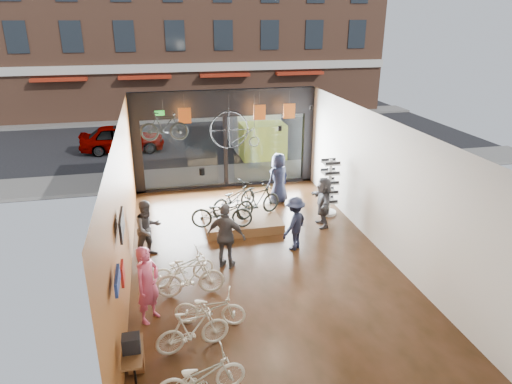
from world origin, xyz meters
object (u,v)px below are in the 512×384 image
object	(u,v)px
customer_5	(323,202)
display_bike_left	(222,213)
display_platform	(242,221)
customer_4	(278,178)
floor_bike_3	(190,277)
display_bike_right	(234,198)
customer_1	(148,229)
penny_farthing	(237,131)
floor_bike_4	(182,268)
street_car	(122,138)
customer_2	(226,236)
floor_bike_1	(193,330)
customer_0	(148,285)
box_truck	(254,125)
floor_bike_2	(210,308)
hung_bike	(164,127)
floor_bike_0	(201,376)
customer_3	(295,223)
sunglasses_rack	(329,187)
display_bike_mid	(258,201)

from	to	relation	value
customer_5	display_bike_left	bearing A→B (deg)	-83.23
display_platform	customer_4	world-z (taller)	customer_4
display_platform	customer_5	size ratio (longest dim) A/B	1.48
floor_bike_3	display_bike_right	bearing A→B (deg)	-23.85
customer_1	penny_farthing	distance (m)	5.41
floor_bike_4	customer_5	xyz separation A→B (m)	(4.63, 2.45, 0.38)
street_car	customer_2	distance (m)	12.67
customer_5	display_platform	bearing A→B (deg)	-96.27
penny_farthing	floor_bike_4	bearing A→B (deg)	-113.72
floor_bike_1	customer_0	xyz separation A→B (m)	(-0.84, 1.19, 0.44)
box_truck	floor_bike_2	size ratio (longest dim) A/B	4.06
floor_bike_3	customer_0	xyz separation A→B (m)	(-0.96, -0.76, 0.40)
floor_bike_2	hung_bike	size ratio (longest dim) A/B	0.99
floor_bike_4	customer_2	distance (m)	1.42
display_bike_right	customer_2	bearing A→B (deg)	134.63
display_bike_right	customer_0	xyz separation A→B (m)	(-2.74, -4.84, 0.12)
penny_farthing	hung_bike	distance (m)	2.67
floor_bike_0	floor_bike_3	world-z (taller)	floor_bike_3
customer_2	floor_bike_3	bearing A→B (deg)	76.50
display_platform	customer_3	xyz separation A→B (m)	(1.20, -1.84, 0.65)
floor_bike_3	hung_bike	world-z (taller)	hung_bike
floor_bike_3	sunglasses_rack	world-z (taller)	sunglasses_rack
customer_3	floor_bike_2	bearing A→B (deg)	3.56
customer_0	street_car	bearing A→B (deg)	46.73
display_bike_left	customer_4	xyz separation A→B (m)	(2.40, 2.30, 0.13)
box_truck	floor_bike_1	xyz separation A→B (m)	(-4.38, -14.32, -0.79)
display_bike_mid	floor_bike_2	bearing A→B (deg)	131.51
customer_0	penny_farthing	bearing A→B (deg)	16.48
box_truck	floor_bike_1	distance (m)	15.00
floor_bike_1	display_platform	distance (m)	5.90
floor_bike_1	floor_bike_4	bearing A→B (deg)	-9.43
floor_bike_1	penny_farthing	distance (m)	8.72
customer_0	customer_3	distance (m)	4.80
floor_bike_4	customer_3	size ratio (longest dim) A/B	1.03
penny_farthing	street_car	bearing A→B (deg)	122.10
customer_2	penny_farthing	distance (m)	5.42
display_bike_right	customer_4	world-z (taller)	customer_4
customer_1	customer_4	size ratio (longest dim) A/B	0.91
display_bike_right	hung_bike	distance (m)	3.32
floor_bike_0	hung_bike	bearing A→B (deg)	-6.58
box_truck	display_bike_right	distance (m)	8.67
floor_bike_2	display_bike_right	world-z (taller)	display_bike_right
customer_3	display_platform	bearing A→B (deg)	-99.72
sunglasses_rack	floor_bike_0	bearing A→B (deg)	-115.67
box_truck	floor_bike_1	world-z (taller)	box_truck
street_car	display_bike_right	xyz separation A→B (m)	(4.00, -9.29, 0.09)
customer_0	customer_4	bearing A→B (deg)	4.57
floor_bike_0	sunglasses_rack	bearing A→B (deg)	-43.38
street_car	customer_4	bearing A→B (deg)	-144.23
customer_1	penny_farthing	world-z (taller)	penny_farthing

